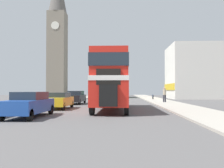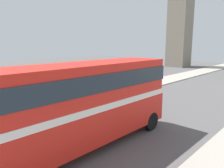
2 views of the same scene
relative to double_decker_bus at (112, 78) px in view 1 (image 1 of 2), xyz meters
name	(u,v)px [view 1 (image 1 of 2)]	position (x,y,z in m)	size (l,w,h in m)	color
ground_plane	(101,113)	(-0.67, -3.02, -2.56)	(120.00, 120.00, 0.00)	#565454
sidewalk_right	(199,113)	(6.08, -3.02, -2.50)	(3.50, 120.00, 0.12)	#A8A093
sidewalk_left	(5,112)	(-7.42, -3.02, -2.50)	(3.50, 120.00, 0.12)	#A8A093
double_decker_bus	(112,78)	(0.00, 0.00, 0.00)	(2.48, 10.95, 4.29)	red
bus_distant	(120,86)	(0.33, 32.97, -0.11)	(2.38, 9.78, 4.10)	#1E602D
car_parked_near	(30,104)	(-4.64, -5.74, -1.79)	(1.69, 4.66, 1.49)	#1E479E
car_parked_mid	(59,100)	(-4.55, 0.63, -1.83)	(1.80, 4.22, 1.38)	gold
car_parked_far	(76,97)	(-4.47, 8.03, -1.78)	(1.70, 4.69, 1.49)	black
pedestrian_walking	(164,94)	(5.98, 10.32, -1.42)	(0.37, 0.37, 1.81)	#282833
bicycle_on_pavement	(153,97)	(5.74, 19.86, -2.08)	(0.05, 1.76, 0.78)	black
church_tower	(57,29)	(-15.03, 39.97, 13.94)	(4.44, 4.44, 32.26)	gray
shop_building_block	(208,72)	(16.81, 26.81, 2.36)	(14.38, 9.95, 9.84)	silver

